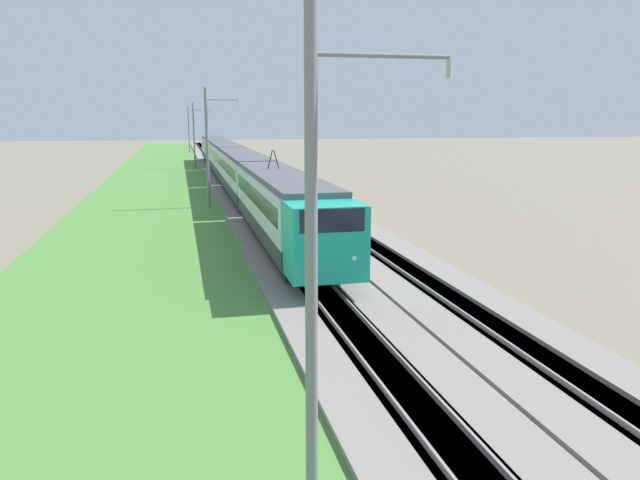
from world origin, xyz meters
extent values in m
cube|color=gray|center=(50.00, 0.00, 0.15)|extent=(240.00, 4.40, 0.30)
cube|color=gray|center=(50.00, -4.56, 0.15)|extent=(240.00, 4.40, 0.30)
cube|color=#4C4238|center=(50.00, 0.00, 0.15)|extent=(240.00, 1.57, 0.30)
cube|color=gray|center=(50.00, 0.53, 0.38)|extent=(240.00, 0.07, 0.15)
cube|color=gray|center=(50.00, -0.53, 0.38)|extent=(240.00, 0.07, 0.15)
cube|color=#4C4238|center=(50.00, -4.56, 0.15)|extent=(240.00, 1.57, 0.30)
cube|color=gray|center=(50.00, -4.03, 0.38)|extent=(240.00, 0.07, 0.15)
cube|color=gray|center=(50.00, -5.09, 0.38)|extent=(240.00, 0.07, 0.15)
cube|color=#4C8438|center=(50.00, 6.71, 0.06)|extent=(240.00, 13.02, 0.12)
cube|color=#19A88E|center=(20.52, 0.00, 2.41)|extent=(2.29, 2.86, 2.81)
cube|color=black|center=(20.18, 0.00, 3.35)|extent=(1.65, 2.38, 0.84)
sphere|color=#F2EAC6|center=(19.43, 0.82, 1.94)|extent=(0.20, 0.20, 0.20)
sphere|color=#F2EAC6|center=(19.43, -0.82, 1.94)|extent=(0.20, 0.20, 0.20)
cube|color=#2D2D33|center=(30.72, 0.00, 1.39)|extent=(18.09, 2.98, 0.79)
cube|color=silver|center=(30.72, 0.00, 2.80)|extent=(18.09, 2.98, 2.02)
cube|color=black|center=(30.72, 0.00, 2.96)|extent=(16.65, 3.00, 0.85)
cube|color=#515156|center=(30.72, 0.00, 3.94)|extent=(18.09, 2.74, 0.25)
cube|color=black|center=(30.72, 0.00, 0.72)|extent=(17.19, 2.53, 0.55)
cylinder|color=black|center=(23.47, 0.53, 0.88)|extent=(0.86, 0.12, 0.86)
cylinder|color=black|center=(23.47, -0.53, 0.88)|extent=(0.86, 0.12, 0.86)
cube|color=#2D2D33|center=(50.55, 0.00, 1.39)|extent=(20.38, 2.98, 0.79)
cube|color=silver|center=(50.55, 0.00, 2.80)|extent=(20.38, 2.98, 2.02)
cube|color=black|center=(50.55, 0.00, 2.96)|extent=(18.75, 3.00, 0.85)
cube|color=#515156|center=(50.55, 0.00, 3.94)|extent=(20.38, 2.74, 0.25)
cube|color=black|center=(50.55, 0.00, 0.72)|extent=(19.36, 2.53, 0.55)
cube|color=#2D2D33|center=(71.54, 0.00, 1.39)|extent=(20.38, 2.98, 0.79)
cube|color=silver|center=(71.54, 0.00, 2.80)|extent=(20.38, 2.98, 2.02)
cube|color=black|center=(71.54, 0.00, 2.96)|extent=(18.75, 3.00, 0.85)
cube|color=#515156|center=(71.54, 0.00, 3.94)|extent=(20.38, 2.74, 0.25)
cube|color=black|center=(71.54, 0.00, 0.72)|extent=(19.36, 2.53, 0.55)
cube|color=#2D2D33|center=(92.52, 0.00, 1.39)|extent=(20.38, 2.98, 0.79)
cube|color=silver|center=(92.52, 0.00, 2.80)|extent=(20.38, 2.98, 2.02)
cube|color=black|center=(92.52, 0.00, 2.96)|extent=(18.75, 3.00, 0.85)
cube|color=#515156|center=(92.52, 0.00, 3.94)|extent=(20.38, 2.74, 0.25)
cube|color=black|center=(92.52, 0.00, 0.72)|extent=(19.36, 2.53, 0.55)
cylinder|color=black|center=(33.43, 0.17, 4.61)|extent=(0.06, 0.33, 1.08)
cylinder|color=black|center=(33.43, -0.17, 4.61)|extent=(0.06, 0.33, 1.08)
cube|color=black|center=(23.47, 0.00, 0.00)|extent=(0.10, 0.10, 0.00)
cylinder|color=slate|center=(8.42, 3.08, 4.42)|extent=(0.22, 0.22, 8.84)
cylinder|color=slate|center=(8.42, 1.88, 7.94)|extent=(0.08, 2.40, 0.08)
cylinder|color=#B2ADA8|center=(8.42, 0.68, 7.74)|extent=(0.10, 0.10, 0.30)
cylinder|color=slate|center=(46.81, 3.08, 4.58)|extent=(0.22, 0.22, 9.15)
cylinder|color=slate|center=(46.81, 1.88, 8.25)|extent=(0.08, 2.40, 0.08)
cylinder|color=#B2ADA8|center=(46.81, 0.68, 8.05)|extent=(0.10, 0.10, 0.30)
cylinder|color=slate|center=(85.20, 3.08, 4.43)|extent=(0.22, 0.22, 8.85)
cylinder|color=slate|center=(85.20, 1.88, 7.95)|extent=(0.08, 2.40, 0.08)
cylinder|color=#B2ADA8|center=(85.20, 0.68, 7.75)|extent=(0.10, 0.10, 0.30)
cylinder|color=slate|center=(123.59, 3.08, 4.55)|extent=(0.22, 0.22, 9.09)
cylinder|color=slate|center=(123.59, 1.88, 8.19)|extent=(0.08, 2.40, 0.08)
cylinder|color=#B2ADA8|center=(123.59, 0.68, 7.99)|extent=(0.10, 0.10, 0.30)
camera|label=1|loc=(-1.77, 5.22, 6.94)|focal=35.00mm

